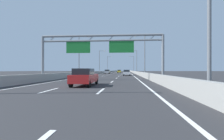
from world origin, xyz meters
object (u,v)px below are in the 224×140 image
at_px(streetlamp_left_mid, 80,53).
at_px(blue_car, 126,71).
at_px(streetlamp_left_far, 100,60).
at_px(streetlamp_right_distant, 133,63).
at_px(red_car, 85,77).
at_px(silver_car, 107,72).
at_px(streetlamp_right_mid, 144,53).
at_px(white_car, 127,73).
at_px(streetlamp_right_far, 136,60).
at_px(yellow_car, 119,71).
at_px(streetlamp_left_distant, 108,63).
at_px(sign_gantry, 101,45).

bearing_deg(streetlamp_left_mid, blue_car, 83.54).
xyz_separation_m(streetlamp_left_far, streetlamp_right_distant, (14.93, 30.61, 0.00)).
xyz_separation_m(red_car, silver_car, (-3.56, 49.62, -0.00)).
bearing_deg(streetlamp_right_mid, silver_car, 114.20).
relative_size(streetlamp_left_mid, white_car, 2.17).
distance_m(streetlamp_right_mid, streetlamp_left_far, 34.06).
relative_size(streetlamp_right_far, yellow_car, 2.18).
xyz_separation_m(streetlamp_left_mid, red_car, (7.23, -24.55, -4.61)).
bearing_deg(red_car, blue_car, 88.23).
height_order(streetlamp_right_far, white_car, streetlamp_right_far).
distance_m(streetlamp_right_mid, silver_car, 27.86).
bearing_deg(yellow_car, streetlamp_left_distant, 114.88).
bearing_deg(streetlamp_right_mid, streetlamp_right_distant, 90.00).
bearing_deg(white_car, red_car, -97.59).
bearing_deg(silver_car, yellow_car, 79.41).
relative_size(streetlamp_left_distant, red_car, 2.08).
xyz_separation_m(streetlamp_right_far, red_car, (-7.70, -55.16, -4.61)).
xyz_separation_m(streetlamp_left_mid, silver_car, (3.67, 25.07, -4.62)).
bearing_deg(red_car, yellow_car, 89.84).
distance_m(sign_gantry, streetlamp_right_far, 47.37).
bearing_deg(sign_gantry, streetlamp_left_mid, 114.66).
height_order(streetlamp_right_distant, red_car, streetlamp_right_distant).
distance_m(white_car, blue_car, 93.01).
xyz_separation_m(red_car, white_car, (3.81, 28.54, -0.04)).
xyz_separation_m(silver_car, blue_car, (7.32, 71.93, -0.05)).
xyz_separation_m(sign_gantry, streetlamp_right_mid, (7.51, 16.16, 0.55)).
relative_size(streetlamp_left_mid, streetlamp_left_far, 1.00).
bearing_deg(streetlamp_right_far, yellow_car, 117.22).
xyz_separation_m(streetlamp_left_far, yellow_car, (7.43, 14.58, -4.62)).
bearing_deg(streetlamp_right_distant, white_car, -93.89).
relative_size(sign_gantry, streetlamp_right_mid, 1.81).
distance_m(streetlamp_left_mid, white_car, 12.63).
bearing_deg(yellow_car, streetlamp_right_mid, -80.58).
xyz_separation_m(sign_gantry, yellow_car, (0.01, 61.35, -4.06)).
bearing_deg(sign_gantry, streetlamp_right_distant, 84.45).
distance_m(red_car, yellow_car, 69.74).
bearing_deg(streetlamp_right_distant, blue_car, 96.29).
relative_size(red_car, white_car, 1.04).
relative_size(streetlamp_right_mid, white_car, 2.17).
height_order(streetlamp_left_mid, streetlamp_right_far, same).
bearing_deg(red_car, streetlamp_right_far, 82.05).
bearing_deg(silver_car, streetlamp_right_distant, 72.70).
bearing_deg(red_car, streetlamp_right_distant, 84.87).
bearing_deg(sign_gantry, yellow_car, 89.99).
bearing_deg(yellow_car, streetlamp_right_far, -62.78).
height_order(streetlamp_left_mid, red_car, streetlamp_left_mid).
xyz_separation_m(streetlamp_left_mid, streetlamp_left_distant, (0.00, 61.22, 0.00)).
height_order(streetlamp_left_mid, streetlamp_left_distant, same).
xyz_separation_m(sign_gantry, blue_car, (3.57, 113.16, -4.11)).
relative_size(streetlamp_right_mid, streetlamp_left_distant, 1.00).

